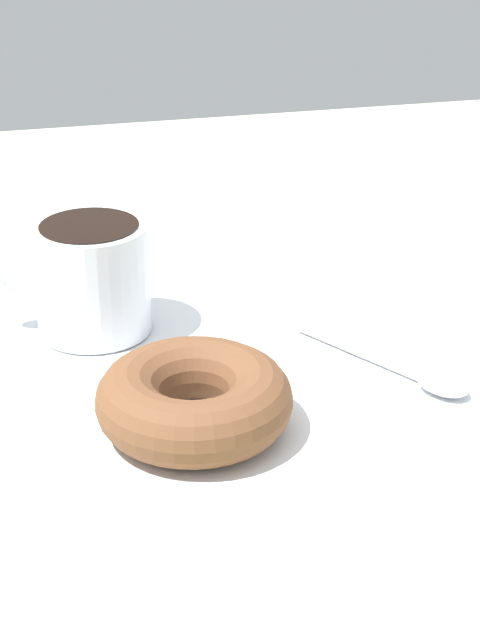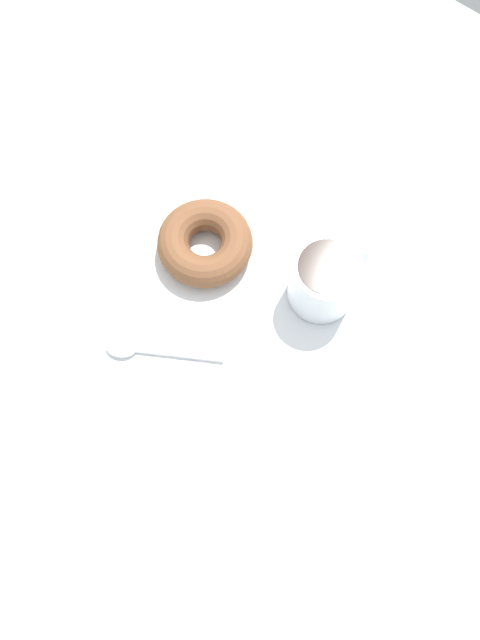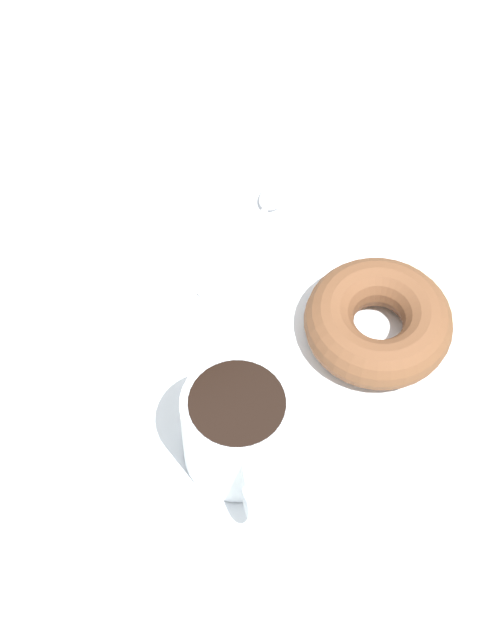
% 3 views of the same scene
% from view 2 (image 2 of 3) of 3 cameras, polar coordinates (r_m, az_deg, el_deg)
% --- Properties ---
extents(ground_plane, '(1.20, 1.20, 0.02)m').
position_cam_2_polar(ground_plane, '(0.77, -1.02, 0.22)').
color(ground_plane, beige).
extents(napkin, '(0.32, 0.32, 0.00)m').
position_cam_2_polar(napkin, '(0.75, 0.00, -0.55)').
color(napkin, white).
rests_on(napkin, ground_plane).
extents(coffee_cup, '(0.08, 0.11, 0.08)m').
position_cam_2_polar(coffee_cup, '(0.74, 7.81, 3.71)').
color(coffee_cup, silver).
rests_on(coffee_cup, napkin).
extents(donut, '(0.12, 0.12, 0.04)m').
position_cam_2_polar(donut, '(0.78, -3.22, 7.04)').
color(donut, brown).
rests_on(donut, napkin).
extents(spoon, '(0.13, 0.09, 0.01)m').
position_cam_2_polar(spoon, '(0.75, -9.26, -2.75)').
color(spoon, silver).
rests_on(spoon, napkin).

